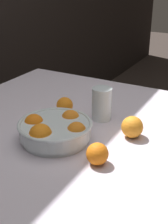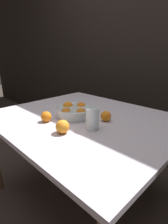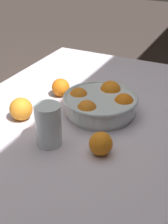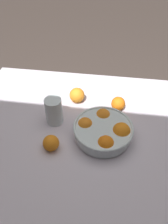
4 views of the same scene
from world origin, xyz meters
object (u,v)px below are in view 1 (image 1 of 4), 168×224
(orange_loose_near_bowl, at_px, (65,105))
(orange_loose_aside, at_px, (97,154))
(juice_glass, at_px, (102,105))
(orange_loose_front, at_px, (132,127))
(fruit_bowl, at_px, (55,130))

(orange_loose_near_bowl, distance_m, orange_loose_aside, 0.40)
(juice_glass, height_order, orange_loose_front, juice_glass)
(juice_glass, xyz_separation_m, orange_loose_aside, (-0.30, -0.13, -0.02))
(orange_loose_near_bowl, xyz_separation_m, orange_loose_aside, (-0.27, -0.29, 0.00))
(juice_glass, bearing_deg, fruit_bowl, 164.18)
(juice_glass, relative_size, orange_loose_near_bowl, 1.90)
(fruit_bowl, bearing_deg, orange_loose_near_bowl, 23.72)
(fruit_bowl, xyz_separation_m, juice_glass, (0.24, -0.07, 0.02))
(orange_loose_near_bowl, bearing_deg, juice_glass, -81.75)
(orange_loose_front, bearing_deg, juice_glass, 63.37)
(fruit_bowl, xyz_separation_m, orange_loose_near_bowl, (0.21, 0.09, -0.01))
(orange_loose_front, bearing_deg, fruit_bowl, 124.24)
(juice_glass, relative_size, orange_loose_aside, 1.88)
(fruit_bowl, distance_m, orange_loose_aside, 0.21)
(orange_loose_near_bowl, bearing_deg, orange_loose_aside, -133.23)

